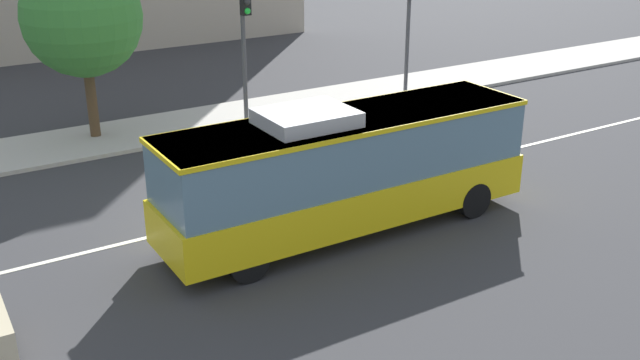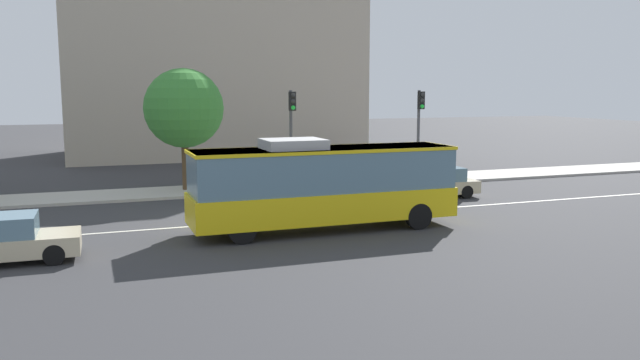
# 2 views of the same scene
# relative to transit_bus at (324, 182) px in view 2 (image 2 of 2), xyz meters

# --- Properties ---
(ground_plane) EXTENTS (160.00, 160.00, 0.00)m
(ground_plane) POSITION_rel_transit_bus_xyz_m (-1.95, 2.27, -1.81)
(ground_plane) COLOR #333335
(sidewalk_kerb) EXTENTS (80.00, 3.48, 0.14)m
(sidewalk_kerb) POSITION_rel_transit_bus_xyz_m (-1.95, 10.44, -1.74)
(sidewalk_kerb) COLOR #B2ADA3
(sidewalk_kerb) RESTS_ON ground_plane
(lane_centre_line) EXTENTS (76.00, 0.16, 0.01)m
(lane_centre_line) POSITION_rel_transit_bus_xyz_m (-1.95, 2.27, -1.80)
(lane_centre_line) COLOR silver
(lane_centre_line) RESTS_ON ground_plane
(transit_bus) EXTENTS (10.01, 2.55, 3.46)m
(transit_bus) POSITION_rel_transit_bus_xyz_m (0.00, 0.00, 0.00)
(transit_bus) COLOR yellow
(transit_bus) RESTS_ON ground_plane
(sedan_beige_ahead) EXTENTS (4.58, 2.02, 1.46)m
(sedan_beige_ahead) POSITION_rel_transit_bus_xyz_m (7.57, 5.01, -1.09)
(sedan_beige_ahead) COLOR #C6B793
(sedan_beige_ahead) RESTS_ON ground_plane
(traffic_light_near_corner) EXTENTS (0.34, 0.62, 5.20)m
(traffic_light_near_corner) POSITION_rel_transit_bus_xyz_m (9.05, 9.11, 1.75)
(traffic_light_near_corner) COLOR #47474C
(traffic_light_near_corner) RESTS_ON ground_plane
(traffic_light_mid_block) EXTENTS (0.33, 0.62, 5.20)m
(traffic_light_mid_block) POSITION_rel_transit_bus_xyz_m (1.65, 9.10, 1.75)
(traffic_light_mid_block) COLOR #47474C
(traffic_light_mid_block) RESTS_ON ground_plane
(street_tree_kerbside_right) EXTENTS (4.02, 4.02, 6.31)m
(street_tree_kerbside_right) POSITION_rel_transit_bus_xyz_m (-3.54, 10.76, 2.48)
(street_tree_kerbside_right) COLOR #4C3823
(street_tree_kerbside_right) RESTS_ON ground_plane
(office_block_background) EXTENTS (22.58, 12.73, 20.40)m
(office_block_background) POSITION_rel_transit_bus_xyz_m (1.58, 30.30, 8.39)
(office_block_background) COLOR #B7A893
(office_block_background) RESTS_ON ground_plane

